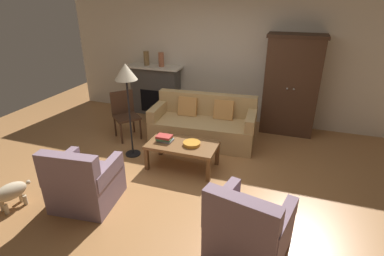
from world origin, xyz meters
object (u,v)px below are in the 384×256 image
object	(u,v)px
mantel_vase_bronze	(146,58)
mantel_vase_terracotta	(161,59)
armchair_near_right	(248,229)
coffee_table	(182,147)
fireplace	(156,89)
book_stack	(165,138)
floor_lamp	(126,77)
armchair_near_left	(84,183)
couch	(203,125)
fruit_bowl	(192,144)
side_chair_wooden	(125,112)
dog	(8,193)
armoire	(291,85)

from	to	relation	value
mantel_vase_bronze	mantel_vase_terracotta	world-z (taller)	mantel_vase_bronze
armchair_near_right	coffee_table	bearing A→B (deg)	131.76
fireplace	mantel_vase_terracotta	world-z (taller)	mantel_vase_terracotta
book_stack	floor_lamp	bearing A→B (deg)	171.29
coffee_table	mantel_vase_terracotta	xyz separation A→B (m)	(-1.27, 2.08, 0.91)
mantel_vase_terracotta	mantel_vase_bronze	bearing A→B (deg)	180.00
coffee_table	armchair_near_left	world-z (taller)	armchair_near_left
armchair_near_left	couch	bearing A→B (deg)	68.52
fireplace	armchair_near_right	xyz separation A→B (m)	(2.73, -3.53, -0.25)
mantel_vase_bronze	mantel_vase_terracotta	bearing A→B (deg)	0.00
fruit_bowl	side_chair_wooden	distance (m)	1.78
mantel_vase_terracotta	dog	bearing A→B (deg)	-97.22
couch	fruit_bowl	xyz separation A→B (m)	(0.12, -1.03, 0.13)
coffee_table	book_stack	xyz separation A→B (m)	(-0.30, -0.00, 0.10)
dog	side_chair_wooden	bearing A→B (deg)	83.24
mantel_vase_terracotta	dog	size ratio (longest dim) A/B	0.56
armchair_near_right	side_chair_wooden	distance (m)	3.50
fruit_bowl	armchair_near_left	bearing A→B (deg)	-128.71
fireplace	armoire	world-z (taller)	armoire
dog	book_stack	bearing A→B (deg)	49.77
couch	armchair_near_left	world-z (taller)	armchair_near_left
side_chair_wooden	floor_lamp	xyz separation A→B (m)	(0.49, -0.63, 0.87)
side_chair_wooden	floor_lamp	world-z (taller)	floor_lamp
armoire	armchair_near_left	xyz separation A→B (m)	(-2.39, -3.32, -0.65)
couch	fruit_bowl	world-z (taller)	couch
armoire	armchair_near_left	size ratio (longest dim) A/B	2.19
armoire	dog	distance (m)	5.00
armoire	side_chair_wooden	bearing A→B (deg)	-156.51
fireplace	armchair_near_left	size ratio (longest dim) A/B	1.43
dog	mantel_vase_bronze	bearing A→B (deg)	88.17
book_stack	floor_lamp	distance (m)	1.14
couch	armchair_near_right	world-z (taller)	armchair_near_right
couch	dog	xyz separation A→B (m)	(-1.78, -2.75, -0.07)
book_stack	armchair_near_left	world-z (taller)	armchair_near_left
fireplace	book_stack	distance (m)	2.40
couch	dog	size ratio (longest dim) A/B	3.57
mantel_vase_bronze	mantel_vase_terracotta	distance (m)	0.36
armchair_near_left	floor_lamp	xyz separation A→B (m)	(-0.09, 1.40, 1.07)
mantel_vase_terracotta	armchair_near_left	xyz separation A→B (m)	(0.38, -3.38, -0.96)
coffee_table	book_stack	size ratio (longest dim) A/B	4.13
couch	armoire	bearing A→B (deg)	33.80
mantel_vase_bronze	couch	bearing A→B (deg)	-32.05
coffee_table	couch	bearing A→B (deg)	88.16
fireplace	dog	world-z (taller)	fireplace
floor_lamp	couch	bearing A→B (deg)	43.04
couch	fruit_bowl	bearing A→B (deg)	-83.19
dog	coffee_table	bearing A→B (deg)	44.43
armoire	mantel_vase_terracotta	distance (m)	2.79
fruit_bowl	side_chair_wooden	bearing A→B (deg)	155.73
couch	fireplace	bearing A→B (deg)	144.47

